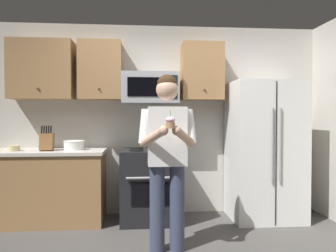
# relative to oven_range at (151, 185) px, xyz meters

# --- Properties ---
(wall_back) EXTENTS (4.40, 0.10, 2.60)m
(wall_back) POSITION_rel_oven_range_xyz_m (0.15, 0.39, 0.84)
(wall_back) COLOR beige
(wall_back) RESTS_ON ground
(oven_range) EXTENTS (0.76, 0.70, 0.93)m
(oven_range) POSITION_rel_oven_range_xyz_m (0.00, 0.00, 0.00)
(oven_range) COLOR black
(oven_range) RESTS_ON ground
(microwave) EXTENTS (0.74, 0.41, 0.40)m
(microwave) POSITION_rel_oven_range_xyz_m (0.00, 0.12, 1.26)
(microwave) COLOR #9EA0A5
(refrigerator) EXTENTS (0.90, 0.75, 1.80)m
(refrigerator) POSITION_rel_oven_range_xyz_m (1.50, -0.04, 0.44)
(refrigerator) COLOR white
(refrigerator) RESTS_ON ground
(cabinet_row_upper) EXTENTS (2.78, 0.36, 0.76)m
(cabinet_row_upper) POSITION_rel_oven_range_xyz_m (-0.57, 0.17, 1.49)
(cabinet_row_upper) COLOR #9E7247
(counter_left) EXTENTS (1.44, 0.66, 0.92)m
(counter_left) POSITION_rel_oven_range_xyz_m (-1.30, 0.02, 0.00)
(counter_left) COLOR #9E7247
(counter_left) RESTS_ON ground
(knife_block) EXTENTS (0.16, 0.15, 0.32)m
(knife_block) POSITION_rel_oven_range_xyz_m (-1.29, -0.03, 0.57)
(knife_block) COLOR brown
(knife_block) RESTS_ON counter_left
(bowl_large_white) EXTENTS (0.26, 0.26, 0.12)m
(bowl_large_white) POSITION_rel_oven_range_xyz_m (-0.98, 0.05, 0.52)
(bowl_large_white) COLOR white
(bowl_large_white) RESTS_ON counter_left
(bowl_small_colored) EXTENTS (0.15, 0.15, 0.07)m
(bowl_small_colored) POSITION_rel_oven_range_xyz_m (-1.69, -0.02, 0.50)
(bowl_small_colored) COLOR beige
(bowl_small_colored) RESTS_ON counter_left
(person) EXTENTS (0.60, 0.48, 1.76)m
(person) POSITION_rel_oven_range_xyz_m (0.13, -0.99, 0.53)
(person) COLOR #383F59
(person) RESTS_ON ground
(cupcake) EXTENTS (0.09, 0.09, 0.17)m
(cupcake) POSITION_rel_oven_range_xyz_m (0.13, -1.32, 0.83)
(cupcake) COLOR #A87F56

